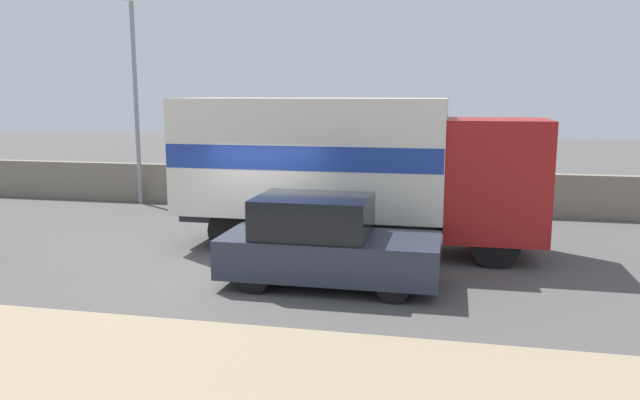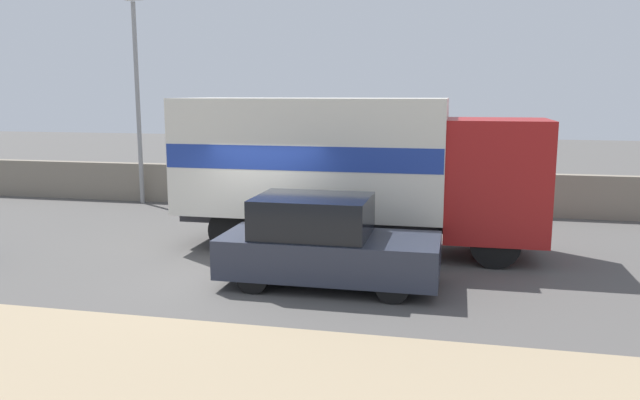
# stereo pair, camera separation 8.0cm
# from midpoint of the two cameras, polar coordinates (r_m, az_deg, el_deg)

# --- Properties ---
(ground_plane) EXTENTS (80.00, 80.00, 0.00)m
(ground_plane) POSITION_cam_midpoint_polar(r_m,az_deg,el_deg) (12.42, -6.49, -6.92)
(ground_plane) COLOR #514F4C
(stone_wall_backdrop) EXTENTS (60.00, 0.35, 1.25)m
(stone_wall_backdrop) POSITION_cam_midpoint_polar(r_m,az_deg,el_deg) (19.45, 0.73, 1.09)
(stone_wall_backdrop) COLOR gray
(stone_wall_backdrop) RESTS_ON ground_plane
(street_lamp) EXTENTS (0.56, 0.28, 6.61)m
(street_lamp) POSITION_cam_midpoint_polar(r_m,az_deg,el_deg) (20.94, -16.29, 10.18)
(street_lamp) COLOR gray
(street_lamp) RESTS_ON ground_plane
(box_truck) EXTENTS (8.14, 2.46, 3.44)m
(box_truck) POSITION_cam_midpoint_polar(r_m,az_deg,el_deg) (14.10, 2.60, 3.36)
(box_truck) COLOR maroon
(box_truck) RESTS_ON ground_plane
(car_hatchback) EXTENTS (4.03, 1.75, 1.67)m
(car_hatchback) POSITION_cam_midpoint_polar(r_m,az_deg,el_deg) (11.59, 0.61, -3.98)
(car_hatchback) COLOR #282D3D
(car_hatchback) RESTS_ON ground_plane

